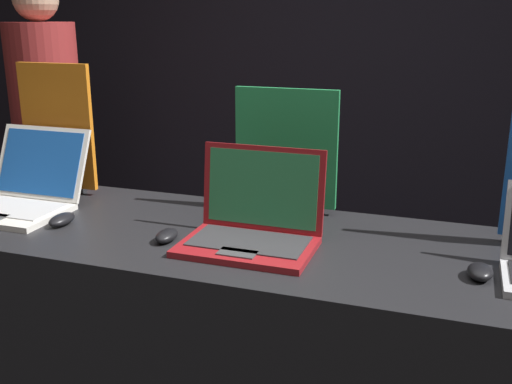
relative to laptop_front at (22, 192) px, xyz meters
name	(u,v)px	position (x,y,z in m)	size (l,w,h in m)	color
wall_back	(361,53)	(0.89, 1.78, 0.41)	(8.00, 0.05, 2.80)	black
display_counter	(258,368)	(0.89, 0.00, -0.53)	(2.23, 0.71, 0.93)	black
laptop_front	(22,192)	(0.00, 0.00, 0.00)	(0.37, 0.39, 0.27)	silver
mouse_front	(62,220)	(0.24, -0.10, -0.04)	(0.06, 0.12, 0.04)	black
promo_stand_front	(58,132)	(0.00, 0.23, 0.18)	(0.31, 0.07, 0.50)	black
laptop_middle	(255,223)	(0.90, -0.05, 0.00)	(0.39, 0.30, 0.28)	maroon
mouse_middle	(167,236)	(0.64, -0.12, -0.05)	(0.06, 0.10, 0.04)	black
promo_stand_middle	(287,154)	(0.90, 0.29, 0.14)	(0.36, 0.07, 0.43)	black
mouse_back	(480,272)	(1.55, -0.09, -0.04)	(0.07, 0.10, 0.04)	black
person_bystander	(51,154)	(-0.49, 0.79, -0.06)	(0.34, 0.34, 1.78)	#282833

